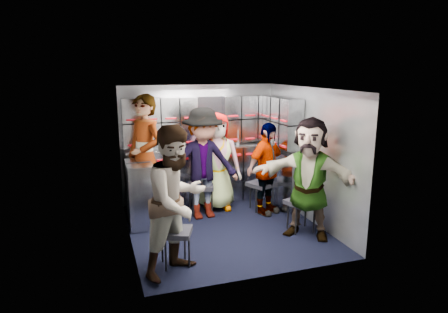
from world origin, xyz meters
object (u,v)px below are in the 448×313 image
object	(u,v)px
jump_seat_mid_right	(262,185)
attendant_arc_c	(217,162)
jump_seat_center	(214,185)
attendant_arc_d	(266,169)
attendant_arc_b	(203,164)
attendant_standing	(145,157)
jump_seat_near_right	(301,204)
attendant_arc_e	(309,178)
jump_seat_near_left	(175,234)
attendant_arc_a	(177,201)
jump_seat_mid_left	(201,188)

from	to	relation	value
jump_seat_mid_right	attendant_arc_c	distance (m)	0.86
jump_seat_center	attendant_arc_c	size ratio (longest dim) A/B	0.26
attendant_arc_c	attendant_arc_d	xyz separation A→B (m)	(0.70, -0.48, -0.07)
jump_seat_mid_right	attendant_arc_b	distance (m)	1.13
attendant_arc_d	jump_seat_mid_right	bearing A→B (deg)	62.68
jump_seat_center	attendant_standing	distance (m)	1.37
jump_seat_near_right	attendant_arc_c	bearing A→B (deg)	124.17
attendant_standing	attendant_arc_e	distance (m)	2.57
attendant_arc_b	jump_seat_near_right	bearing A→B (deg)	-43.03
jump_seat_near_left	attendant_arc_a	size ratio (longest dim) A/B	0.28
jump_seat_mid_right	jump_seat_center	bearing A→B (deg)	145.90
attendant_arc_c	attendant_arc_a	bearing A→B (deg)	-112.42
jump_seat_mid_left	attendant_arc_e	xyz separation A→B (m)	(1.23, -1.36, 0.42)
jump_seat_mid_right	attendant_arc_e	bearing A→B (deg)	-80.88
jump_seat_mid_right	attendant_arc_d	world-z (taller)	attendant_arc_d
jump_seat_mid_left	jump_seat_near_right	xyz separation A→B (m)	(1.23, -1.18, -0.02)
jump_seat_center	attendant_arc_b	world-z (taller)	attendant_arc_b
jump_seat_near_right	attendant_arc_a	distance (m)	2.14
jump_seat_near_left	jump_seat_center	distance (m)	2.25
attendant_arc_e	jump_seat_mid_left	bearing A→B (deg)	174.10
jump_seat_near_left	attendant_standing	distance (m)	1.87
jump_seat_near_left	attendant_arc_d	size ratio (longest dim) A/B	0.32
jump_seat_near_left	jump_seat_mid_right	size ratio (longest dim) A/B	0.93
jump_seat_mid_right	jump_seat_near_right	xyz separation A→B (m)	(0.19, -1.03, -0.01)
jump_seat_near_left	attendant_standing	world-z (taller)	attendant_standing
jump_seat_center	attendant_arc_d	xyz separation A→B (m)	(0.70, -0.66, 0.39)
jump_seat_mid_right	attendant_arc_b	xyz separation A→B (m)	(-1.03, -0.02, 0.46)
attendant_standing	attendant_arc_a	distance (m)	1.95
jump_seat_mid_right	attendant_arc_b	bearing A→B (deg)	-178.67
jump_seat_near_left	jump_seat_center	bearing A→B (deg)	61.05
attendant_arc_e	attendant_arc_a	bearing A→B (deg)	-124.77
attendant_arc_d	attendant_arc_e	bearing A→B (deg)	-106.64
attendant_arc_e	attendant_arc_d	bearing A→B (deg)	142.75
attendant_standing	attendant_arc_e	bearing A→B (deg)	24.59
jump_seat_center	attendant_standing	xyz separation A→B (m)	(-1.20, -0.20, 0.63)
jump_seat_mid_left	jump_seat_near_right	distance (m)	1.70
attendant_arc_c	attendant_arc_d	size ratio (longest dim) A/B	1.09
jump_seat_center	jump_seat_near_left	bearing A→B (deg)	-118.95
jump_seat_near_left	jump_seat_mid_left	size ratio (longest dim) A/B	0.96
jump_seat_near_right	attendant_arc_b	size ratio (longest dim) A/B	0.28
jump_seat_mid_left	jump_seat_mid_right	bearing A→B (deg)	-8.58
jump_seat_mid_right	jump_seat_near_right	distance (m)	1.04
attendant_arc_a	attendant_arc_e	xyz separation A→B (m)	(1.99, 0.46, -0.02)
attendant_standing	attendant_arc_c	size ratio (longest dim) A/B	1.20
jump_seat_near_right	attendant_arc_d	distance (m)	0.93
jump_seat_near_left	jump_seat_mid_left	world-z (taller)	jump_seat_mid_left
jump_seat_near_right	attendant_arc_d	xyz separation A→B (m)	(-0.19, 0.85, 0.34)
jump_seat_mid_left	attendant_arc_a	xyz separation A→B (m)	(-0.76, -1.83, 0.44)
attendant_arc_a	attendant_arc_d	xyz separation A→B (m)	(1.79, 1.49, -0.12)
jump_seat_near_left	attendant_arc_e	bearing A→B (deg)	8.16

